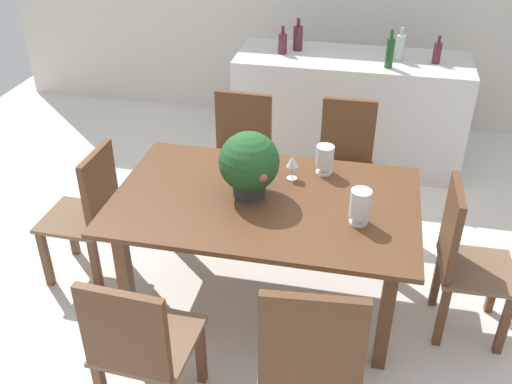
{
  "coord_description": "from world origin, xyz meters",
  "views": [
    {
      "loc": [
        0.53,
        -2.96,
        2.49
      ],
      "look_at": [
        -0.07,
        -0.16,
        0.71
      ],
      "focal_mm": 40.64,
      "sensor_mm": 36.0,
      "label": 1
    }
  ],
  "objects_px": {
    "wine_bottle_dark": "(298,38)",
    "wine_bottle_tall": "(390,52)",
    "chair_near_right": "(310,367)",
    "chair_near_left": "(139,344)",
    "wine_bottle_clear": "(283,43)",
    "crystal_vase_left": "(360,205)",
    "kitchen_counter": "(349,110)",
    "chair_far_right": "(345,160)",
    "crystal_vase_center_near": "(325,158)",
    "wine_glass": "(292,162)",
    "chair_far_left": "(240,150)",
    "wine_bottle_green": "(437,52)",
    "chair_foot_end": "(462,256)",
    "flower_centerpiece": "(249,164)",
    "wine_bottle_amber": "(400,48)",
    "dining_table": "(265,212)",
    "chair_head_end": "(89,210)"
  },
  "relations": [
    {
      "from": "chair_head_end",
      "to": "chair_far_left",
      "type": "height_order",
      "value": "chair_head_end"
    },
    {
      "from": "chair_near_right",
      "to": "crystal_vase_center_near",
      "type": "height_order",
      "value": "chair_near_right"
    },
    {
      "from": "chair_head_end",
      "to": "wine_glass",
      "type": "relative_size",
      "value": 5.99
    },
    {
      "from": "dining_table",
      "to": "wine_glass",
      "type": "height_order",
      "value": "wine_glass"
    },
    {
      "from": "chair_far_left",
      "to": "crystal_vase_center_near",
      "type": "height_order",
      "value": "crystal_vase_center_near"
    },
    {
      "from": "chair_far_left",
      "to": "chair_near_left",
      "type": "height_order",
      "value": "chair_far_left"
    },
    {
      "from": "flower_centerpiece",
      "to": "wine_bottle_clear",
      "type": "height_order",
      "value": "wine_bottle_clear"
    },
    {
      "from": "chair_far_left",
      "to": "wine_bottle_green",
      "type": "distance_m",
      "value": 1.76
    },
    {
      "from": "chair_foot_end",
      "to": "wine_bottle_green",
      "type": "xyz_separation_m",
      "value": [
        -0.12,
        1.94,
        0.52
      ]
    },
    {
      "from": "crystal_vase_left",
      "to": "kitchen_counter",
      "type": "xyz_separation_m",
      "value": [
        -0.19,
        2.08,
        -0.38
      ]
    },
    {
      "from": "wine_bottle_tall",
      "to": "wine_glass",
      "type": "bearing_deg",
      "value": -108.73
    },
    {
      "from": "chair_head_end",
      "to": "wine_bottle_clear",
      "type": "relative_size",
      "value": 4.02
    },
    {
      "from": "wine_bottle_dark",
      "to": "wine_bottle_clear",
      "type": "bearing_deg",
      "value": -133.78
    },
    {
      "from": "dining_table",
      "to": "chair_near_left",
      "type": "relative_size",
      "value": 1.9
    },
    {
      "from": "chair_far_left",
      "to": "chair_near_right",
      "type": "distance_m",
      "value": 2.13
    },
    {
      "from": "chair_far_right",
      "to": "crystal_vase_center_near",
      "type": "bearing_deg",
      "value": -99.11
    },
    {
      "from": "chair_near_right",
      "to": "chair_foot_end",
      "type": "xyz_separation_m",
      "value": [
        0.71,
        0.99,
        -0.05
      ]
    },
    {
      "from": "wine_bottle_dark",
      "to": "wine_bottle_tall",
      "type": "bearing_deg",
      "value": -20.07
    },
    {
      "from": "chair_far_left",
      "to": "crystal_vase_left",
      "type": "distance_m",
      "value": 1.48
    },
    {
      "from": "chair_foot_end",
      "to": "chair_far_right",
      "type": "bearing_deg",
      "value": 35.07
    },
    {
      "from": "wine_bottle_dark",
      "to": "wine_bottle_tall",
      "type": "xyz_separation_m",
      "value": [
        0.75,
        -0.28,
        0.01
      ]
    },
    {
      "from": "chair_far_right",
      "to": "crystal_vase_center_near",
      "type": "distance_m",
      "value": 0.72
    },
    {
      "from": "crystal_vase_left",
      "to": "wine_bottle_green",
      "type": "bearing_deg",
      "value": 77.49
    },
    {
      "from": "kitchen_counter",
      "to": "wine_bottle_clear",
      "type": "xyz_separation_m",
      "value": [
        -0.58,
        -0.03,
        0.56
      ]
    },
    {
      "from": "flower_centerpiece",
      "to": "crystal_vase_left",
      "type": "distance_m",
      "value": 0.65
    },
    {
      "from": "chair_far_right",
      "to": "wine_bottle_green",
      "type": "xyz_separation_m",
      "value": [
        0.6,
        0.96,
        0.53
      ]
    },
    {
      "from": "kitchen_counter",
      "to": "wine_bottle_clear",
      "type": "distance_m",
      "value": 0.81
    },
    {
      "from": "chair_far_right",
      "to": "chair_far_left",
      "type": "distance_m",
      "value": 0.77
    },
    {
      "from": "wine_bottle_dark",
      "to": "chair_near_right",
      "type": "bearing_deg",
      "value": -80.09
    },
    {
      "from": "dining_table",
      "to": "chair_near_right",
      "type": "relative_size",
      "value": 1.65
    },
    {
      "from": "crystal_vase_center_near",
      "to": "wine_bottle_dark",
      "type": "height_order",
      "value": "wine_bottle_dark"
    },
    {
      "from": "chair_far_right",
      "to": "wine_bottle_dark",
      "type": "xyz_separation_m",
      "value": [
        -0.52,
        1.05,
        0.54
      ]
    },
    {
      "from": "chair_head_end",
      "to": "crystal_vase_center_near",
      "type": "distance_m",
      "value": 1.49
    },
    {
      "from": "chair_far_right",
      "to": "wine_bottle_green",
      "type": "relative_size",
      "value": 4.18
    },
    {
      "from": "wine_bottle_amber",
      "to": "wine_bottle_tall",
      "type": "bearing_deg",
      "value": -112.68
    },
    {
      "from": "chair_foot_end",
      "to": "crystal_vase_left",
      "type": "height_order",
      "value": "same"
    },
    {
      "from": "chair_near_left",
      "to": "wine_bottle_clear",
      "type": "xyz_separation_m",
      "value": [
        0.15,
        2.9,
        0.53
      ]
    },
    {
      "from": "wine_glass",
      "to": "wine_bottle_tall",
      "type": "xyz_separation_m",
      "value": [
        0.51,
        1.5,
        0.21
      ]
    },
    {
      "from": "chair_foot_end",
      "to": "wine_bottle_amber",
      "type": "bearing_deg",
      "value": 10.7
    },
    {
      "from": "chair_near_left",
      "to": "kitchen_counter",
      "type": "xyz_separation_m",
      "value": [
        0.73,
        2.93,
        -0.03
      ]
    },
    {
      "from": "chair_far_right",
      "to": "wine_bottle_green",
      "type": "height_order",
      "value": "wine_bottle_green"
    },
    {
      "from": "chair_far_left",
      "to": "wine_bottle_green",
      "type": "xyz_separation_m",
      "value": [
        1.37,
        0.96,
        0.52
      ]
    },
    {
      "from": "crystal_vase_center_near",
      "to": "chair_far_right",
      "type": "bearing_deg",
      "value": 81.39
    },
    {
      "from": "chair_head_end",
      "to": "chair_far_left",
      "type": "relative_size",
      "value": 1.01
    },
    {
      "from": "crystal_vase_left",
      "to": "wine_bottle_tall",
      "type": "bearing_deg",
      "value": 87.17
    },
    {
      "from": "crystal_vase_center_near",
      "to": "wine_bottle_dark",
      "type": "bearing_deg",
      "value": 104.2
    },
    {
      "from": "dining_table",
      "to": "chair_far_right",
      "type": "xyz_separation_m",
      "value": [
        0.39,
        0.99,
        -0.15
      ]
    },
    {
      "from": "chair_near_right",
      "to": "chair_near_left",
      "type": "relative_size",
      "value": 1.15
    },
    {
      "from": "chair_head_end",
      "to": "chair_far_left",
      "type": "distance_m",
      "value": 1.22
    },
    {
      "from": "chair_far_right",
      "to": "flower_centerpiece",
      "type": "bearing_deg",
      "value": -117.17
    }
  ]
}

